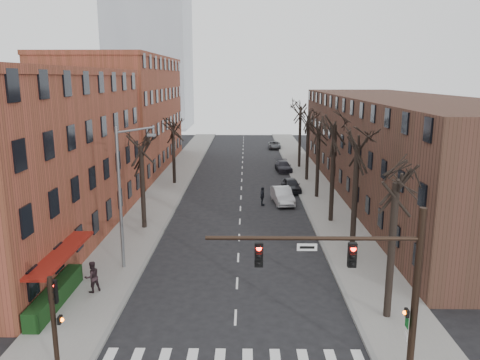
{
  "coord_description": "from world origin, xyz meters",
  "views": [
    {
      "loc": [
        0.51,
        -17.54,
        11.87
      ],
      "look_at": [
        0.04,
        18.09,
        4.0
      ],
      "focal_mm": 35.0,
      "sensor_mm": 36.0,
      "label": 1
    }
  ],
  "objects": [
    {
      "name": "pedestrian_b",
      "position": [
        -8.02,
        6.48,
        1.04
      ],
      "size": [
        1.09,
        1.08,
        1.78
      ],
      "primitive_type": "imported",
      "rotation": [
        0.0,
        0.0,
        3.88
      ],
      "color": "black",
      "rests_on": "sidewalk_left"
    },
    {
      "name": "tree_right_c",
      "position": [
        7.6,
        20.0,
        0.0
      ],
      "size": [
        5.2,
        5.2,
        11.6
      ],
      "primitive_type": null,
      "color": "black",
      "rests_on": "ground"
    },
    {
      "name": "tree_left_a",
      "position": [
        -7.6,
        18.0,
        0.0
      ],
      "size": [
        5.2,
        5.2,
        9.5
      ],
      "primitive_type": null,
      "color": "black",
      "rests_on": "ground"
    },
    {
      "name": "parked_car_far",
      "position": [
        5.3,
        60.85,
        0.61
      ],
      "size": [
        2.11,
        4.44,
        1.22
      ],
      "primitive_type": "imported",
      "rotation": [
        0.0,
        0.0,
        -0.02
      ],
      "color": "#4F5256",
      "rests_on": "ground"
    },
    {
      "name": "tree_left_b",
      "position": [
        -7.6,
        34.0,
        0.0
      ],
      "size": [
        5.2,
        5.2,
        9.5
      ],
      "primitive_type": null,
      "color": "black",
      "rests_on": "ground"
    },
    {
      "name": "tree_right_b",
      "position": [
        7.6,
        12.0,
        0.0
      ],
      "size": [
        5.2,
        5.2,
        10.8
      ],
      "primitive_type": null,
      "color": "black",
      "rests_on": "ground"
    },
    {
      "name": "silver_sedan",
      "position": [
        3.99,
        25.87,
        0.77
      ],
      "size": [
        2.16,
        4.85,
        1.55
      ],
      "primitive_type": "imported",
      "rotation": [
        0.0,
        0.0,
        0.12
      ],
      "color": "#B3B5BA",
      "rests_on": "ground"
    },
    {
      "name": "building_left_near",
      "position": [
        -16.0,
        15.0,
        6.0
      ],
      "size": [
        12.0,
        26.0,
        12.0
      ],
      "primitive_type": "cube",
      "color": "brown",
      "rests_on": "ground"
    },
    {
      "name": "tree_right_a",
      "position": [
        7.6,
        4.0,
        0.0
      ],
      "size": [
        5.2,
        5.2,
        10.0
      ],
      "primitive_type": null,
      "color": "black",
      "rests_on": "ground"
    },
    {
      "name": "building_left_far",
      "position": [
        -16.0,
        44.0,
        7.0
      ],
      "size": [
        12.0,
        28.0,
        14.0
      ],
      "primitive_type": "cube",
      "color": "brown",
      "rests_on": "ground"
    },
    {
      "name": "tree_right_f",
      "position": [
        7.6,
        44.0,
        0.0
      ],
      "size": [
        5.2,
        5.2,
        11.6
      ],
      "primitive_type": null,
      "color": "black",
      "rests_on": "ground"
    },
    {
      "name": "signal_pole_left",
      "position": [
        -6.99,
        -0.95,
        2.61
      ],
      "size": [
        0.47,
        0.44,
        4.4
      ],
      "color": "black",
      "rests_on": "ground"
    },
    {
      "name": "pedestrian_crossing",
      "position": [
        2.05,
        25.06,
        0.89
      ],
      "size": [
        0.62,
        1.1,
        1.78
      ],
      "primitive_type": "imported",
      "rotation": [
        0.0,
        0.0,
        1.38
      ],
      "color": "black",
      "rests_on": "ground"
    },
    {
      "name": "signal_mast_arm",
      "position": [
        5.45,
        -1.0,
        4.4
      ],
      "size": [
        8.14,
        0.3,
        7.2
      ],
      "color": "black",
      "rests_on": "ground"
    },
    {
      "name": "parked_car_near",
      "position": [
        5.3,
        30.66,
        0.7
      ],
      "size": [
        2.06,
        4.27,
        1.41
      ],
      "primitive_type": "imported",
      "rotation": [
        0.0,
        0.0,
        0.1
      ],
      "color": "black",
      "rests_on": "ground"
    },
    {
      "name": "streetlight",
      "position": [
        -7.03,
        10.0,
        5.01
      ],
      "size": [
        2.45,
        0.22,
        9.03
      ],
      "color": "slate",
      "rests_on": "ground"
    },
    {
      "name": "parked_car_mid",
      "position": [
        5.3,
        41.46,
        0.65
      ],
      "size": [
        2.19,
        4.64,
        1.31
      ],
      "primitive_type": "imported",
      "rotation": [
        0.0,
        0.0,
        0.08
      ],
      "color": "#222129",
      "rests_on": "ground"
    },
    {
      "name": "sidewalk_right",
      "position": [
        8.0,
        35.0,
        0.07
      ],
      "size": [
        4.0,
        90.0,
        0.15
      ],
      "primitive_type": "cube",
      "color": "gray",
      "rests_on": "ground"
    },
    {
      "name": "tree_right_d",
      "position": [
        7.6,
        28.0,
        0.0
      ],
      "size": [
        5.2,
        5.2,
        10.0
      ],
      "primitive_type": null,
      "color": "black",
      "rests_on": "ground"
    },
    {
      "name": "tree_right_e",
      "position": [
        7.6,
        36.0,
        0.0
      ],
      "size": [
        5.2,
        5.2,
        10.8
      ],
      "primitive_type": null,
      "color": "black",
      "rests_on": "ground"
    },
    {
      "name": "building_right",
      "position": [
        16.0,
        30.0,
        5.0
      ],
      "size": [
        12.0,
        50.0,
        10.0
      ],
      "primitive_type": "cube",
      "color": "#492B22",
      "rests_on": "ground"
    },
    {
      "name": "hedge",
      "position": [
        -9.5,
        5.0,
        0.65
      ],
      "size": [
        0.8,
        6.0,
        1.0
      ],
      "primitive_type": "cube",
      "color": "#143713",
      "rests_on": "sidewalk_left"
    },
    {
      "name": "awning_left",
      "position": [
        -9.4,
        6.0,
        0.0
      ],
      "size": [
        1.2,
        7.0,
        0.15
      ],
      "primitive_type": "cube",
      "color": "maroon",
      "rests_on": "ground"
    },
    {
      "name": "sidewalk_left",
      "position": [
        -8.0,
        35.0,
        0.07
      ],
      "size": [
        4.0,
        90.0,
        0.15
      ],
      "primitive_type": "cube",
      "color": "gray",
      "rests_on": "ground"
    }
  ]
}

